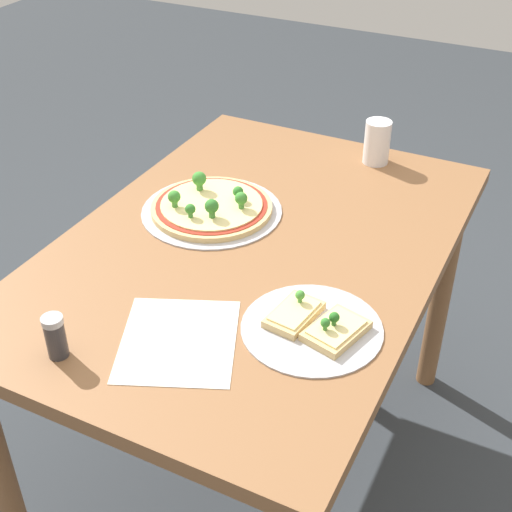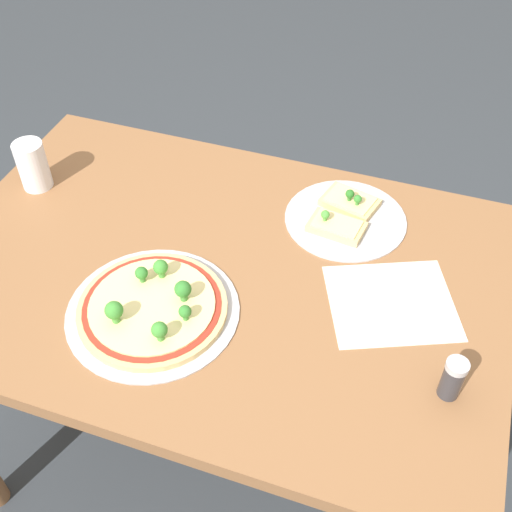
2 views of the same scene
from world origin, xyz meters
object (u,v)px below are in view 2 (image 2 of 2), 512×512
(dining_table, at_px, (220,300))
(pizza_tray_slice, at_px, (345,215))
(condiment_shaker, at_px, (453,378))
(drinking_cup, at_px, (33,165))
(pizza_tray_whole, at_px, (153,308))

(dining_table, xyz_separation_m, pizza_tray_slice, (-0.22, -0.24, 0.11))
(dining_table, relative_size, condiment_shaker, 13.62)
(pizza_tray_slice, bearing_deg, drinking_cup, 9.54)
(pizza_tray_slice, distance_m, drinking_cup, 0.74)
(pizza_tray_slice, bearing_deg, dining_table, 48.15)
(dining_table, relative_size, pizza_tray_whole, 3.53)
(dining_table, height_order, pizza_tray_whole, pizza_tray_whole)
(pizza_tray_whole, relative_size, pizza_tray_slice, 1.24)
(dining_table, relative_size, drinking_cup, 10.15)
(drinking_cup, distance_m, condiment_shaker, 1.05)
(pizza_tray_slice, bearing_deg, condiment_shaker, 125.50)
(drinking_cup, bearing_deg, pizza_tray_whole, 147.89)
(drinking_cup, xyz_separation_m, condiment_shaker, (-1.01, 0.27, -0.01))
(dining_table, bearing_deg, condiment_shaker, 162.93)
(dining_table, distance_m, pizza_tray_whole, 0.21)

